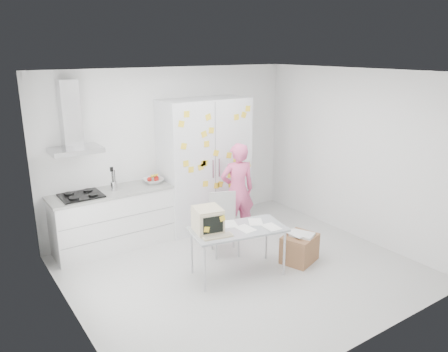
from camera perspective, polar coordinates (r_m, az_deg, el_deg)
floor at (r=6.28m, az=2.28°, el=-12.16°), size 4.50×4.00×0.02m
walls at (r=6.32m, az=-1.45°, el=1.36°), size 4.52×4.01×2.70m
ceiling at (r=5.52m, az=2.60°, el=13.38°), size 4.50×4.00×0.02m
counter_run at (r=6.94m, az=-14.25°, el=-5.40°), size 1.84×0.63×1.28m
range_hood at (r=6.55m, az=-19.30°, el=6.43°), size 0.70×0.48×1.01m
tall_cabinet at (r=7.40m, az=-2.51°, el=1.58°), size 1.50×0.68×2.20m
person at (r=7.04m, az=1.77°, el=-1.89°), size 0.65×0.51×1.56m
desk at (r=5.77m, az=-0.62°, el=-6.36°), size 1.35×0.87×1.00m
chair at (r=6.57m, az=0.02°, el=-5.68°), size 0.54×0.54×0.92m
cardboard_box at (r=6.49m, az=9.85°, el=-9.24°), size 0.60×0.54×0.44m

